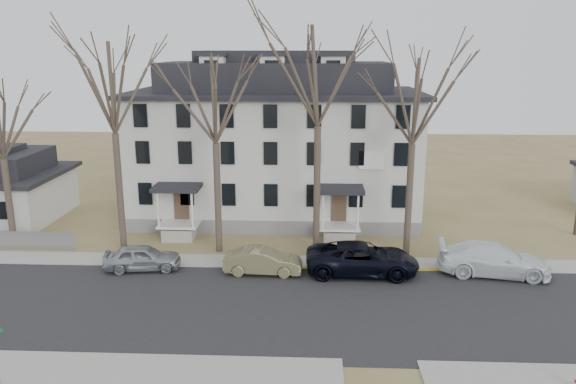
{
  "coord_description": "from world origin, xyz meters",
  "views": [
    {
      "loc": [
        0.73,
        -22.78,
        12.19
      ],
      "look_at": [
        -0.7,
        9.0,
        4.03
      ],
      "focal_mm": 35.0,
      "sensor_mm": 36.0,
      "label": 1
    }
  ],
  "objects_px": {
    "small_house": "(1,189)",
    "tree_center": "(318,69)",
    "car_navy": "(362,259)",
    "tree_mid_left": "(214,95)",
    "boarding_house": "(276,144)",
    "car_white": "(494,260)",
    "bicycle_left": "(173,229)",
    "tree_far_left": "(111,81)",
    "car_silver": "(142,258)",
    "tree_mid_right": "(415,95)",
    "car_tan": "(263,262)"
  },
  "relations": [
    {
      "from": "small_house",
      "to": "car_navy",
      "type": "xyz_separation_m",
      "value": [
        25.53,
        -9.47,
        -1.39
      ]
    },
    {
      "from": "boarding_house",
      "to": "tree_far_left",
      "type": "bearing_deg",
      "value": -137.82
    },
    {
      "from": "tree_mid_right",
      "to": "tree_far_left",
      "type": "bearing_deg",
      "value": 180.0
    },
    {
      "from": "tree_mid_left",
      "to": "car_tan",
      "type": "distance_m",
      "value": 10.02
    },
    {
      "from": "small_house",
      "to": "car_silver",
      "type": "height_order",
      "value": "small_house"
    },
    {
      "from": "tree_mid_right",
      "to": "car_tan",
      "type": "xyz_separation_m",
      "value": [
        -8.47,
        -3.5,
        -8.89
      ]
    },
    {
      "from": "tree_mid_right",
      "to": "car_navy",
      "type": "distance_m",
      "value": 9.79
    },
    {
      "from": "small_house",
      "to": "car_navy",
      "type": "relative_size",
      "value": 1.4
    },
    {
      "from": "tree_far_left",
      "to": "tree_mid_left",
      "type": "relative_size",
      "value": 1.08
    },
    {
      "from": "tree_center",
      "to": "car_tan",
      "type": "relative_size",
      "value": 3.41
    },
    {
      "from": "car_tan",
      "to": "bicycle_left",
      "type": "height_order",
      "value": "car_tan"
    },
    {
      "from": "tree_far_left",
      "to": "tree_mid_left",
      "type": "distance_m",
      "value": 6.05
    },
    {
      "from": "tree_center",
      "to": "car_silver",
      "type": "relative_size",
      "value": 3.45
    },
    {
      "from": "tree_far_left",
      "to": "car_white",
      "type": "xyz_separation_m",
      "value": [
        21.77,
        -3.06,
        -9.47
      ]
    },
    {
      "from": "small_house",
      "to": "tree_mid_left",
      "type": "xyz_separation_m",
      "value": [
        17.0,
        -6.2,
        7.35
      ]
    },
    {
      "from": "car_tan",
      "to": "car_white",
      "type": "distance_m",
      "value": 12.75
    },
    {
      "from": "tree_mid_right",
      "to": "bicycle_left",
      "type": "distance_m",
      "value": 17.85
    },
    {
      "from": "tree_center",
      "to": "tree_mid_left",
      "type": "bearing_deg",
      "value": 180.0
    },
    {
      "from": "boarding_house",
      "to": "car_silver",
      "type": "xyz_separation_m",
      "value": [
        -6.82,
        -11.41,
        -4.65
      ]
    },
    {
      "from": "car_tan",
      "to": "car_navy",
      "type": "height_order",
      "value": "car_navy"
    },
    {
      "from": "car_navy",
      "to": "small_house",
      "type": "bearing_deg",
      "value": 70.6
    },
    {
      "from": "boarding_house",
      "to": "car_white",
      "type": "relative_size",
      "value": 3.46
    },
    {
      "from": "tree_mid_left",
      "to": "car_tan",
      "type": "height_order",
      "value": "tree_mid_left"
    },
    {
      "from": "car_silver",
      "to": "car_white",
      "type": "xyz_separation_m",
      "value": [
        19.59,
        0.2,
        0.14
      ]
    },
    {
      "from": "boarding_house",
      "to": "car_white",
      "type": "height_order",
      "value": "boarding_house"
    },
    {
      "from": "boarding_house",
      "to": "tree_center",
      "type": "distance_m",
      "value": 10.39
    },
    {
      "from": "tree_mid_left",
      "to": "tree_center",
      "type": "xyz_separation_m",
      "value": [
        6.0,
        0.0,
        1.48
      ]
    },
    {
      "from": "small_house",
      "to": "tree_center",
      "type": "distance_m",
      "value": 25.41
    },
    {
      "from": "tree_center",
      "to": "bicycle_left",
      "type": "bearing_deg",
      "value": 163.61
    },
    {
      "from": "car_navy",
      "to": "tree_mid_left",
      "type": "bearing_deg",
      "value": 69.97
    },
    {
      "from": "car_navy",
      "to": "car_silver",
      "type": "bearing_deg",
      "value": 90.88
    },
    {
      "from": "small_house",
      "to": "tree_mid_left",
      "type": "bearing_deg",
      "value": -20.03
    },
    {
      "from": "small_house",
      "to": "car_silver",
      "type": "xyz_separation_m",
      "value": [
        13.18,
        -9.45,
        -1.52
      ]
    },
    {
      "from": "tree_center",
      "to": "car_white",
      "type": "distance_m",
      "value": 14.46
    },
    {
      "from": "bicycle_left",
      "to": "car_silver",
      "type": "bearing_deg",
      "value": -157.31
    },
    {
      "from": "tree_center",
      "to": "car_navy",
      "type": "height_order",
      "value": "tree_center"
    },
    {
      "from": "tree_mid_left",
      "to": "car_navy",
      "type": "distance_m",
      "value": 12.65
    },
    {
      "from": "boarding_house",
      "to": "car_navy",
      "type": "relative_size",
      "value": 3.35
    },
    {
      "from": "car_navy",
      "to": "bicycle_left",
      "type": "xyz_separation_m",
      "value": [
        -12.12,
        6.09,
        -0.38
      ]
    },
    {
      "from": "small_house",
      "to": "tree_center",
      "type": "bearing_deg",
      "value": -15.08
    },
    {
      "from": "tree_far_left",
      "to": "tree_mid_right",
      "type": "height_order",
      "value": "tree_far_left"
    },
    {
      "from": "car_tan",
      "to": "car_navy",
      "type": "distance_m",
      "value": 5.51
    },
    {
      "from": "tree_center",
      "to": "tree_mid_right",
      "type": "height_order",
      "value": "tree_center"
    },
    {
      "from": "car_navy",
      "to": "bicycle_left",
      "type": "bearing_deg",
      "value": 64.26
    },
    {
      "from": "bicycle_left",
      "to": "tree_center",
      "type": "bearing_deg",
      "value": -81.51
    },
    {
      "from": "small_house",
      "to": "tree_far_left",
      "type": "xyz_separation_m",
      "value": [
        11.0,
        -6.2,
        8.09
      ]
    },
    {
      "from": "small_house",
      "to": "car_tan",
      "type": "distance_m",
      "value": 22.31
    },
    {
      "from": "tree_far_left",
      "to": "tree_center",
      "type": "height_order",
      "value": "tree_center"
    },
    {
      "from": "bicycle_left",
      "to": "car_navy",
      "type": "bearing_deg",
      "value": -91.8
    },
    {
      "from": "small_house",
      "to": "car_white",
      "type": "bearing_deg",
      "value": -15.77
    }
  ]
}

